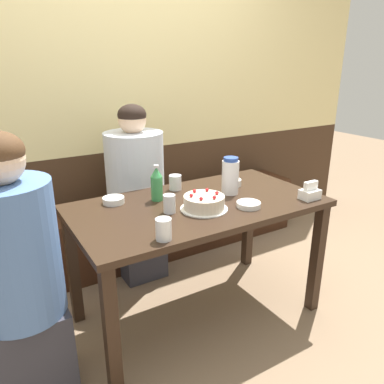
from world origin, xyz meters
TOP-DOWN VIEW (x-y plane):
  - ground_plane at (0.00, 0.00)m, footprint 12.00×12.00m
  - back_wall at (0.00, 1.05)m, footprint 4.80×0.04m
  - bench_seat at (0.00, 0.83)m, footprint 2.80×0.38m
  - dining_table at (0.00, 0.00)m, footprint 1.40×0.75m
  - birthday_cake at (-0.03, -0.10)m, footprint 0.26×0.26m
  - water_pitcher at (0.25, 0.04)m, footprint 0.10×0.10m
  - soju_bottle at (-0.18, 0.16)m, footprint 0.07×0.07m
  - napkin_holder at (0.58, -0.28)m, footprint 0.11×0.08m
  - bowl_soup_white at (-0.41, 0.24)m, footprint 0.12×0.12m
  - bowl_rice_small at (0.35, 0.15)m, footprint 0.12×0.12m
  - bowl_side_dish at (0.20, -0.20)m, footprint 0.13×0.13m
  - glass_water_tall at (-0.20, -0.04)m, footprint 0.06×0.06m
  - glass_tumbler_short at (-0.37, -0.31)m, footprint 0.07×0.07m
  - glass_shot_small at (-0.00, 0.27)m, footprint 0.08×0.08m
  - person_teal_shirt at (-0.96, -0.10)m, footprint 0.36×0.36m
  - person_pale_blue_shirt at (-0.11, 0.64)m, footprint 0.40×0.40m

SIDE VIEW (x-z plane):
  - ground_plane at x=0.00m, z-range 0.00..0.00m
  - bench_seat at x=0.00m, z-range 0.00..0.47m
  - person_pale_blue_shirt at x=-0.11m, z-range 0.00..1.23m
  - person_teal_shirt at x=-0.96m, z-range -0.01..1.24m
  - dining_table at x=0.00m, z-range 0.27..1.01m
  - bowl_side_dish at x=0.20m, z-range 0.74..0.77m
  - bowl_soup_white at x=-0.41m, z-range 0.74..0.77m
  - bowl_rice_small at x=0.35m, z-range 0.74..0.78m
  - birthday_cake at x=-0.03m, z-range 0.73..0.82m
  - napkin_holder at x=0.58m, z-range 0.72..0.83m
  - glass_shot_small at x=0.00m, z-range 0.74..0.83m
  - glass_water_tall at x=-0.20m, z-range 0.74..0.84m
  - glass_tumbler_short at x=-0.37m, z-range 0.74..0.84m
  - soju_bottle at x=-0.18m, z-range 0.73..0.94m
  - water_pitcher at x=0.25m, z-range 0.74..0.96m
  - back_wall at x=0.00m, z-range 0.00..2.50m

